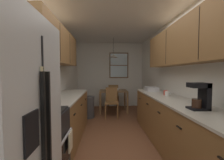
% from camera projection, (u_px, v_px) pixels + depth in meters
% --- Properties ---
extents(ground_plane, '(12.00, 12.00, 0.00)m').
position_uv_depth(ground_plane, '(114.00, 132.00, 3.29)').
color(ground_plane, brown).
extents(wall_left, '(0.10, 9.00, 2.55)m').
position_uv_depth(wall_left, '(53.00, 77.00, 3.16)').
color(wall_left, silver).
rests_on(wall_left, ground).
extents(wall_right, '(0.10, 9.00, 2.55)m').
position_uv_depth(wall_right, '(173.00, 76.00, 3.29)').
color(wall_right, silver).
rests_on(wall_right, ground).
extents(wall_back, '(4.40, 0.10, 2.55)m').
position_uv_depth(wall_back, '(110.00, 75.00, 5.87)').
color(wall_back, silver).
rests_on(wall_back, ground).
extents(ceiling_slab, '(4.40, 9.00, 0.08)m').
position_uv_depth(ceiling_slab, '(114.00, 16.00, 3.16)').
color(ceiling_slab, white).
extents(stove_range, '(0.66, 0.61, 1.10)m').
position_uv_depth(stove_range, '(36.00, 151.00, 1.65)').
color(stove_range, black).
rests_on(stove_range, ground).
extents(microwave_over_range, '(0.39, 0.61, 0.30)m').
position_uv_depth(microwave_over_range, '(23.00, 44.00, 1.59)').
color(microwave_over_range, black).
extents(counter_left, '(0.64, 2.03, 0.90)m').
position_uv_depth(counter_left, '(66.00, 117.00, 2.97)').
color(counter_left, brown).
rests_on(counter_left, ground).
extents(upper_cabinets_left, '(0.33, 2.11, 0.70)m').
position_uv_depth(upper_cabinets_left, '(57.00, 46.00, 2.84)').
color(upper_cabinets_left, brown).
extents(counter_right, '(0.64, 3.31, 0.90)m').
position_uv_depth(counter_right, '(177.00, 127.00, 2.43)').
color(counter_right, brown).
rests_on(counter_right, ground).
extents(upper_cabinets_right, '(0.33, 2.99, 0.72)m').
position_uv_depth(upper_cabinets_right, '(189.00, 42.00, 2.32)').
color(upper_cabinets_right, brown).
extents(dining_table, '(0.95, 0.70, 0.75)m').
position_uv_depth(dining_table, '(113.00, 94.00, 5.02)').
color(dining_table, brown).
rests_on(dining_table, ground).
extents(dining_chair_near, '(0.42, 0.42, 0.90)m').
position_uv_depth(dining_chair_near, '(112.00, 101.00, 4.46)').
color(dining_chair_near, brown).
rests_on(dining_chair_near, ground).
extents(dining_chair_far, '(0.40, 0.40, 0.90)m').
position_uv_depth(dining_chair_far, '(113.00, 95.00, 5.58)').
color(dining_chair_far, brown).
rests_on(dining_chair_far, ground).
extents(pendant_light, '(0.31, 0.31, 0.67)m').
position_uv_depth(pendant_light, '(113.00, 56.00, 4.95)').
color(pendant_light, black).
extents(back_window, '(0.76, 0.05, 1.01)m').
position_uv_depth(back_window, '(119.00, 65.00, 5.80)').
color(back_window, brown).
extents(trash_bin, '(0.34, 0.34, 0.65)m').
position_uv_depth(trash_bin, '(89.00, 107.00, 4.36)').
color(trash_bin, '#3F3F42').
rests_on(trash_bin, ground).
extents(storage_canister, '(0.13, 0.13, 0.20)m').
position_uv_depth(storage_canister, '(52.00, 97.00, 2.16)').
color(storage_canister, red).
rests_on(storage_canister, counter_left).
extents(dish_towel, '(0.02, 0.16, 0.24)m').
position_uv_depth(dish_towel, '(71.00, 141.00, 1.82)').
color(dish_towel, beige).
extents(coffee_maker, '(0.22, 0.18, 0.34)m').
position_uv_depth(coffee_maker, '(201.00, 96.00, 1.81)').
color(coffee_maker, black).
rests_on(coffee_maker, counter_right).
extents(mug_by_coffeemaker, '(0.11, 0.08, 0.10)m').
position_uv_depth(mug_by_coffeemaker, '(166.00, 93.00, 2.95)').
color(mug_by_coffeemaker, '#BF3F33').
rests_on(mug_by_coffeemaker, counter_right).
extents(mug_spare, '(0.12, 0.08, 0.09)m').
position_uv_depth(mug_spare, '(167.00, 94.00, 2.83)').
color(mug_spare, white).
rests_on(mug_spare, counter_right).
extents(dish_rack, '(0.28, 0.34, 0.10)m').
position_uv_depth(dish_rack, '(152.00, 89.00, 3.64)').
color(dish_rack, silver).
rests_on(dish_rack, counter_right).
extents(table_serving_bowl, '(0.17, 0.17, 0.06)m').
position_uv_depth(table_serving_bowl, '(116.00, 89.00, 5.05)').
color(table_serving_bowl, silver).
rests_on(table_serving_bowl, dining_table).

